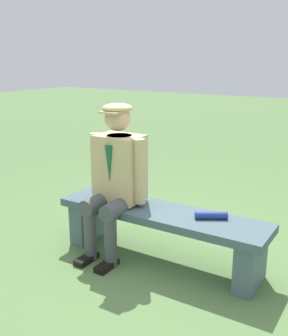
# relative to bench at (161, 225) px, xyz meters

# --- Properties ---
(ground_plane) EXTENTS (30.00, 30.00, 0.00)m
(ground_plane) POSITION_rel_bench_xyz_m (0.00, 0.00, -0.33)
(ground_plane) COLOR #557742
(bench) EXTENTS (1.87, 0.47, 0.47)m
(bench) POSITION_rel_bench_xyz_m (0.00, 0.00, 0.00)
(bench) COLOR #445A61
(bench) RESTS_ON ground
(seated_man) EXTENTS (0.57, 0.64, 1.35)m
(seated_man) POSITION_rel_bench_xyz_m (0.42, 0.06, 0.42)
(seated_man) COLOR tan
(seated_man) RESTS_ON ground
(rolled_magazine) EXTENTS (0.26, 0.19, 0.06)m
(rolled_magazine) POSITION_rel_bench_xyz_m (-0.44, -0.05, 0.17)
(rolled_magazine) COLOR navy
(rolled_magazine) RESTS_ON bench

